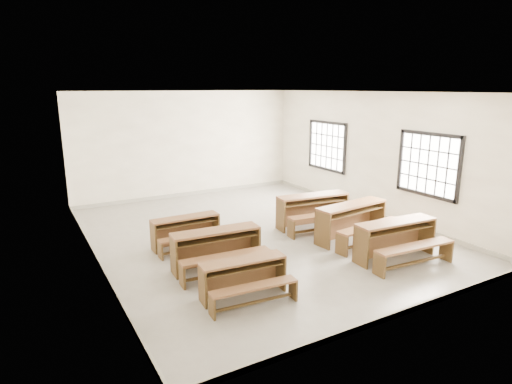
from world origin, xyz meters
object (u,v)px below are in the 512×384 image
desk_set_2 (187,230)px  desk_set_3 (397,237)px  desk_set_5 (314,208)px  desk_set_1 (217,247)px  desk_set_4 (353,219)px  desk_set_0 (244,276)px

desk_set_2 → desk_set_3: bearing=-39.3°
desk_set_5 → desk_set_3: bearing=-78.7°
desk_set_1 → desk_set_2: desk_set_1 is taller
desk_set_1 → desk_set_2: size_ratio=1.18×
desk_set_1 → desk_set_3: 3.50m
desk_set_4 → desk_set_2: bearing=150.5°
desk_set_0 → desk_set_2: bearing=94.5°
desk_set_0 → desk_set_5: bearing=41.0°
desk_set_0 → desk_set_1: 1.23m
desk_set_1 → desk_set_2: bearing=97.6°
desk_set_5 → desk_set_0: bearing=-136.9°
desk_set_3 → desk_set_5: size_ratio=0.95×
desk_set_2 → desk_set_5: size_ratio=0.77×
desk_set_1 → desk_set_3: desk_set_3 is taller
desk_set_2 → desk_set_4: 3.64m
desk_set_0 → desk_set_3: desk_set_3 is taller
desk_set_0 → desk_set_4: 3.55m
desk_set_2 → desk_set_5: (3.13, -0.28, 0.09)m
desk_set_1 → desk_set_0: bearing=-90.3°
desk_set_1 → desk_set_5: size_ratio=0.92×
desk_set_3 → desk_set_0: bearing=-177.7°
desk_set_4 → desk_set_5: bearing=94.1°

